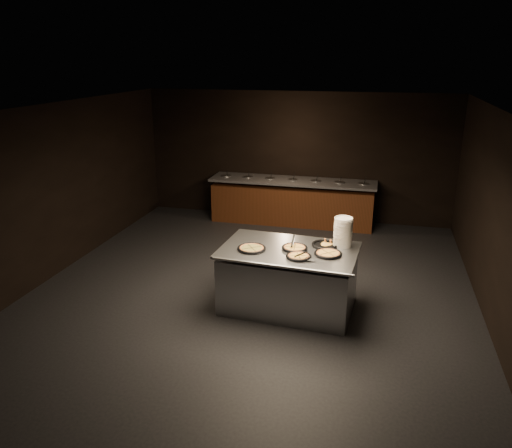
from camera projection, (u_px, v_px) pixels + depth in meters
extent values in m
cube|color=black|center=(253.00, 290.00, 8.16)|extent=(7.00, 8.00, 0.01)
cube|color=black|center=(253.00, 109.00, 7.22)|extent=(7.00, 8.00, 0.01)
cube|color=black|center=(296.00, 156.00, 11.37)|extent=(7.00, 0.01, 2.90)
cube|color=black|center=(130.00, 343.00, 4.01)|extent=(7.00, 0.01, 2.90)
cube|color=black|center=(54.00, 191.00, 8.49)|extent=(0.01, 8.00, 2.90)
cube|color=black|center=(498.00, 222.00, 6.89)|extent=(0.01, 8.00, 2.90)
cube|color=#5E2916|center=(292.00, 205.00, 11.30)|extent=(3.60, 0.75, 0.85)
cube|color=#5D5D62|center=(293.00, 181.00, 11.13)|extent=(3.70, 0.83, 0.05)
cube|color=#37130C|center=(292.00, 221.00, 11.43)|extent=(3.60, 0.69, 0.08)
cylinder|color=#AEB0B5|center=(226.00, 177.00, 11.48)|extent=(0.22, 0.22, 0.08)
cylinder|color=#43692A|center=(226.00, 176.00, 11.47)|extent=(0.19, 0.19, 0.02)
cylinder|color=black|center=(227.00, 173.00, 11.42)|extent=(0.04, 0.10, 0.19)
cylinder|color=#AEB0B5|center=(248.00, 178.00, 11.36)|extent=(0.22, 0.22, 0.08)
cylinder|color=#43692A|center=(248.00, 177.00, 11.35)|extent=(0.19, 0.19, 0.02)
cylinder|color=black|center=(249.00, 174.00, 11.30)|extent=(0.04, 0.10, 0.19)
cylinder|color=#AEB0B5|center=(270.00, 180.00, 11.24)|extent=(0.22, 0.22, 0.08)
cylinder|color=#43692A|center=(270.00, 178.00, 11.24)|extent=(0.19, 0.19, 0.02)
cylinder|color=black|center=(271.00, 175.00, 11.18)|extent=(0.04, 0.10, 0.19)
cylinder|color=#AEB0B5|center=(293.00, 181.00, 11.12)|extent=(0.22, 0.22, 0.08)
cylinder|color=#43692A|center=(293.00, 180.00, 11.12)|extent=(0.19, 0.19, 0.02)
cylinder|color=black|center=(294.00, 176.00, 11.06)|extent=(0.04, 0.10, 0.19)
cylinder|color=#AEB0B5|center=(316.00, 182.00, 11.01)|extent=(0.22, 0.22, 0.08)
cylinder|color=#43692A|center=(316.00, 181.00, 11.00)|extent=(0.19, 0.19, 0.02)
cylinder|color=black|center=(317.00, 178.00, 10.95)|extent=(0.04, 0.10, 0.19)
cylinder|color=#AEB0B5|center=(339.00, 184.00, 10.89)|extent=(0.22, 0.22, 0.08)
cylinder|color=#43692A|center=(339.00, 182.00, 10.88)|extent=(0.19, 0.19, 0.02)
cylinder|color=black|center=(341.00, 179.00, 10.83)|extent=(0.04, 0.10, 0.19)
cylinder|color=#AEB0B5|center=(363.00, 185.00, 10.77)|extent=(0.22, 0.22, 0.08)
cylinder|color=#43692A|center=(363.00, 184.00, 10.76)|extent=(0.19, 0.19, 0.02)
cylinder|color=black|center=(365.00, 180.00, 10.71)|extent=(0.04, 0.10, 0.19)
cube|color=#AEB0B5|center=(288.00, 281.00, 7.47)|extent=(1.97, 1.28, 0.86)
cube|color=#AEB0B5|center=(289.00, 250.00, 7.31)|extent=(2.06, 1.37, 0.04)
cylinder|color=#AEB0B5|center=(281.00, 267.00, 6.74)|extent=(1.98, 0.17, 0.04)
cylinder|color=white|center=(343.00, 232.00, 7.35)|extent=(0.27, 0.27, 0.44)
cylinder|color=black|center=(252.00, 249.00, 7.27)|extent=(0.39, 0.39, 0.01)
torus|color=black|center=(252.00, 248.00, 7.27)|extent=(0.42, 0.42, 0.04)
torus|color=#AD5B2C|center=(252.00, 248.00, 7.27)|extent=(0.36, 0.36, 0.03)
cylinder|color=#B29647|center=(252.00, 248.00, 7.27)|extent=(0.31, 0.31, 0.02)
cube|color=black|center=(252.00, 248.00, 7.27)|extent=(0.19, 0.26, 0.00)
cube|color=black|center=(252.00, 248.00, 7.27)|extent=(0.26, 0.19, 0.00)
cylinder|color=black|center=(295.00, 249.00, 7.30)|extent=(0.35, 0.35, 0.01)
torus|color=black|center=(295.00, 248.00, 7.29)|extent=(0.38, 0.38, 0.04)
torus|color=#AD5B2C|center=(295.00, 247.00, 7.29)|extent=(0.32, 0.32, 0.03)
cylinder|color=gold|center=(295.00, 248.00, 7.29)|extent=(0.27, 0.27, 0.02)
cube|color=black|center=(295.00, 247.00, 7.29)|extent=(0.03, 0.27, 0.00)
cube|color=black|center=(295.00, 247.00, 7.29)|extent=(0.27, 0.03, 0.00)
cylinder|color=black|center=(325.00, 246.00, 7.41)|extent=(0.36, 0.36, 0.01)
torus|color=black|center=(325.00, 245.00, 7.41)|extent=(0.39, 0.39, 0.04)
cylinder|color=black|center=(299.00, 257.00, 6.99)|extent=(0.34, 0.34, 0.01)
torus|color=black|center=(299.00, 256.00, 6.98)|extent=(0.36, 0.36, 0.04)
torus|color=#AD5B2C|center=(299.00, 256.00, 6.98)|extent=(0.30, 0.30, 0.03)
cylinder|color=gold|center=(299.00, 256.00, 6.98)|extent=(0.26, 0.26, 0.02)
cube|color=black|center=(299.00, 256.00, 6.98)|extent=(0.24, 0.09, 0.00)
cube|color=black|center=(299.00, 256.00, 6.98)|extent=(0.09, 0.24, 0.00)
cylinder|color=black|center=(328.00, 254.00, 7.08)|extent=(0.37, 0.37, 0.01)
torus|color=black|center=(328.00, 253.00, 7.08)|extent=(0.40, 0.40, 0.04)
torus|color=#AD5B2C|center=(328.00, 253.00, 7.08)|extent=(0.34, 0.34, 0.03)
cylinder|color=gold|center=(328.00, 253.00, 7.08)|extent=(0.29, 0.29, 0.02)
cube|color=black|center=(328.00, 253.00, 7.08)|extent=(0.22, 0.20, 0.00)
cube|color=black|center=(328.00, 253.00, 7.08)|extent=(0.20, 0.22, 0.00)
cube|color=#AEB0B5|center=(295.00, 242.00, 7.50)|extent=(0.10, 0.12, 0.00)
cylinder|color=black|center=(293.00, 241.00, 7.31)|extent=(0.03, 0.23, 0.14)
cylinder|color=#AEB0B5|center=(294.00, 242.00, 7.41)|extent=(0.01, 0.12, 0.09)
cube|color=#AEB0B5|center=(311.00, 260.00, 6.86)|extent=(0.10, 0.08, 0.00)
cylinder|color=black|center=(301.00, 254.00, 6.87)|extent=(0.19, 0.02, 0.11)
cylinder|color=#AEB0B5|center=(306.00, 258.00, 6.87)|extent=(0.10, 0.01, 0.07)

